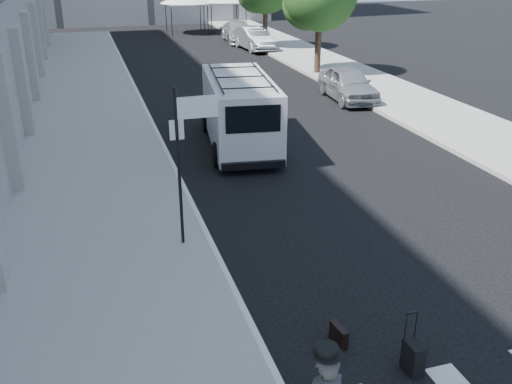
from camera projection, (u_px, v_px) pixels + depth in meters
ground at (352, 307)px, 10.66m from camera, size 120.00×120.00×0.00m
sidewalk_left at (89, 109)px, 23.56m from camera, size 4.50×48.00×0.15m
sidewalk_right at (341, 72)px, 30.63m from camera, size 4.00×56.00×0.15m
sign_pole at (188, 134)px, 11.80m from camera, size 1.03×0.07×3.50m
briefcase at (339, 335)px, 9.63m from camera, size 0.17×0.45×0.34m
suitcase at (413, 357)px, 8.95m from camera, size 0.24×0.37×1.02m
cargo_van at (239, 110)px, 19.09m from camera, size 2.73×6.30×2.30m
parked_car_a at (348, 84)px, 25.03m from camera, size 1.99×4.31×1.43m
parked_car_b at (254, 39)px, 37.46m from camera, size 1.90×4.56×1.47m
parked_car_c at (238, 32)px, 40.68m from camera, size 2.32×4.94×1.39m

